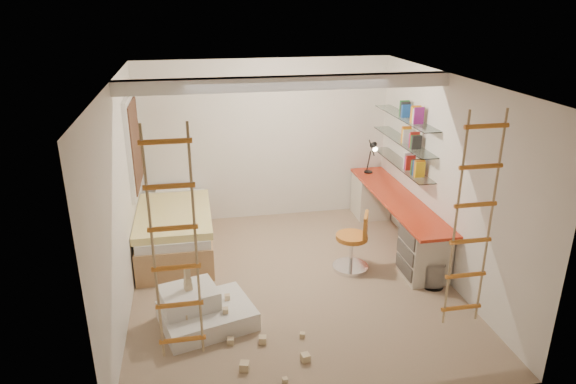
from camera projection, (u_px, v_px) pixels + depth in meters
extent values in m
plane|color=#967B61|center=(292.00, 283.00, 6.64)|extent=(4.50, 4.50, 0.00)
cube|color=white|center=(288.00, 83.00, 6.02)|extent=(4.00, 0.18, 0.16)
cube|color=white|center=(133.00, 144.00, 7.12)|extent=(0.06, 1.15, 1.35)
cube|color=#4C2D1E|center=(136.00, 144.00, 7.13)|extent=(0.02, 1.00, 1.20)
cylinder|color=white|center=(434.00, 275.00, 6.51)|extent=(0.26, 0.26, 0.32)
cube|color=red|center=(397.00, 198.00, 7.45)|extent=(0.55, 2.80, 0.04)
cube|color=beige|center=(371.00, 195.00, 8.59)|extent=(0.52, 0.55, 0.71)
cube|color=beige|center=(425.00, 253.00, 6.66)|extent=(0.52, 0.55, 0.71)
cube|color=#4C4742|center=(407.00, 237.00, 6.52)|extent=(0.02, 0.50, 0.18)
cube|color=#4C4742|center=(405.00, 252.00, 6.60)|extent=(0.02, 0.50, 0.18)
cube|color=#4C4742|center=(404.00, 267.00, 6.68)|extent=(0.02, 0.50, 0.18)
cube|color=white|center=(401.00, 164.00, 7.60)|extent=(0.25, 1.80, 0.01)
cube|color=white|center=(403.00, 141.00, 7.47)|extent=(0.25, 1.80, 0.01)
cube|color=white|center=(405.00, 117.00, 7.35)|extent=(0.25, 1.80, 0.01)
cube|color=#AD7F51|center=(176.00, 236.00, 7.43)|extent=(1.00, 2.00, 0.45)
cube|color=white|center=(174.00, 218.00, 7.33)|extent=(0.95, 1.95, 0.12)
cube|color=yellow|center=(174.00, 215.00, 7.16)|extent=(1.02, 1.60, 0.10)
cube|color=white|center=(175.00, 191.00, 8.02)|extent=(0.55, 0.35, 0.12)
cylinder|color=black|center=(368.00, 172.00, 8.48)|extent=(0.14, 0.14, 0.02)
cylinder|color=black|center=(369.00, 161.00, 8.41)|extent=(0.02, 0.15, 0.36)
cylinder|color=black|center=(372.00, 148.00, 8.23)|extent=(0.02, 0.27, 0.20)
cone|color=black|center=(374.00, 147.00, 8.11)|extent=(0.12, 0.14, 0.15)
cylinder|color=#FFEABF|center=(375.00, 149.00, 8.08)|extent=(0.08, 0.04, 0.08)
cylinder|color=#BD6C24|center=(352.00, 237.00, 6.82)|extent=(0.56, 0.56, 0.06)
cube|color=#B66923|center=(366.00, 225.00, 6.72)|extent=(0.17, 0.31, 0.31)
cylinder|color=silver|center=(351.00, 251.00, 6.90)|extent=(0.07, 0.07, 0.43)
cylinder|color=silver|center=(350.00, 267.00, 6.98)|extent=(0.64, 0.64, 0.05)
cube|color=silver|center=(207.00, 316.00, 5.77)|extent=(1.15, 1.00, 0.22)
cube|color=silver|center=(189.00, 298.00, 5.72)|extent=(0.71, 0.64, 0.22)
cube|color=#CCB284|center=(188.00, 286.00, 5.67)|extent=(0.10, 0.10, 0.08)
cube|color=#CCB284|center=(188.00, 280.00, 5.64)|extent=(0.09, 0.09, 0.07)
cube|color=#CCB284|center=(187.00, 273.00, 5.61)|extent=(0.07, 0.07, 0.12)
cube|color=#CCB284|center=(225.00, 310.00, 5.63)|extent=(0.06, 0.06, 0.06)
cube|color=#CCB284|center=(227.00, 297.00, 5.88)|extent=(0.06, 0.06, 0.06)
cube|color=#CCB284|center=(185.00, 316.00, 5.52)|extent=(0.06, 0.06, 0.06)
cube|color=#CCB284|center=(285.00, 380.00, 4.92)|extent=(0.07, 0.07, 0.07)
cube|color=#CCB284|center=(305.00, 358.00, 5.21)|extent=(0.07, 0.07, 0.07)
cube|color=#CCB284|center=(230.00, 341.00, 5.46)|extent=(0.07, 0.07, 0.07)
cube|color=#CCB284|center=(244.00, 367.00, 5.08)|extent=(0.07, 0.07, 0.07)
cube|color=#CCB284|center=(263.00, 340.00, 5.48)|extent=(0.07, 0.07, 0.07)
cube|color=#CCB284|center=(302.00, 334.00, 5.57)|extent=(0.07, 0.07, 0.07)
cube|color=yellow|center=(402.00, 157.00, 7.56)|extent=(0.14, 0.58, 0.22)
cube|color=orange|center=(404.00, 133.00, 7.43)|extent=(0.14, 0.52, 0.22)
cube|color=#194CA5|center=(406.00, 109.00, 7.31)|extent=(0.14, 0.52, 0.22)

